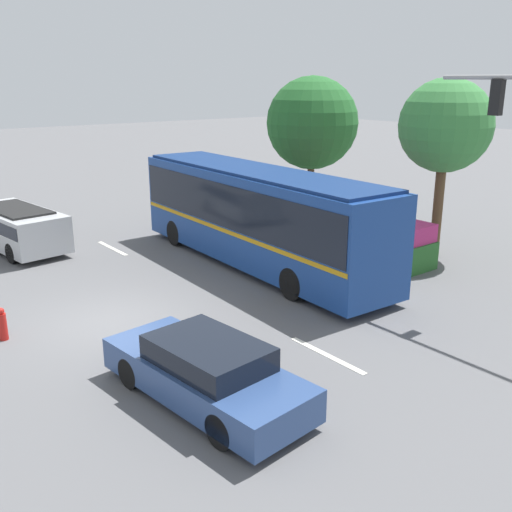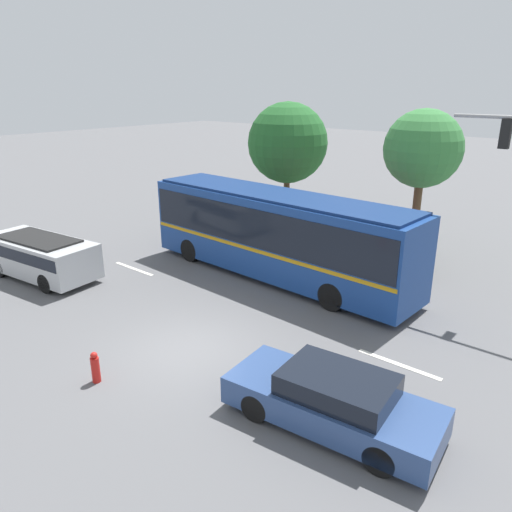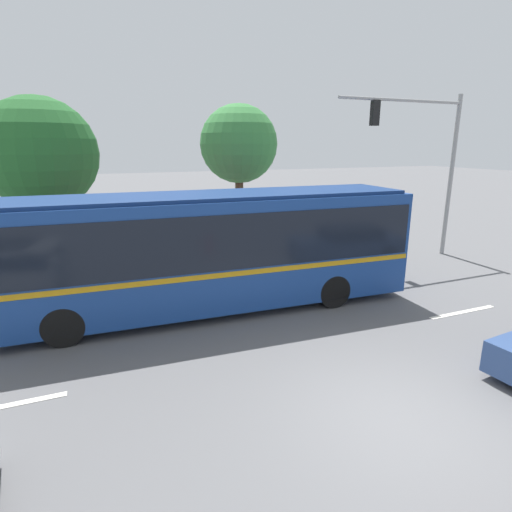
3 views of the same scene
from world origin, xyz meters
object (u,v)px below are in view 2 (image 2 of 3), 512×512
sedan_foreground (333,401)px  suv_left_lane (40,254)px  street_tree_centre (423,150)px  fire_hydrant (95,368)px  street_tree_left (288,143)px  city_bus (277,230)px

sedan_foreground → suv_left_lane: bearing=-7.5°
street_tree_centre → fire_hydrant: 15.69m
sedan_foreground → street_tree_centre: (-3.43, 12.54, 4.06)m
suv_left_lane → street_tree_centre: street_tree_centre is taller
fire_hydrant → street_tree_left: bearing=109.4°
street_tree_left → sedan_foreground: bearing=-50.3°
street_tree_left → street_tree_centre: size_ratio=1.02×
city_bus → fire_hydrant: size_ratio=13.75×
city_bus → sedan_foreground: bearing=138.1°
fire_hydrant → city_bus: bearing=96.0°
city_bus → street_tree_centre: (3.09, 6.10, 2.77)m
street_tree_left → street_tree_centre: street_tree_left is taller
street_tree_centre → fire_hydrant: (-2.16, -14.94, -4.29)m
suv_left_lane → street_tree_left: (2.49, 12.98, 3.39)m
city_bus → suv_left_lane: city_bus is taller
sedan_foreground → suv_left_lane: (-13.65, 0.44, 0.32)m
sedan_foreground → fire_hydrant: sedan_foreground is taller
street_tree_centre → sedan_foreground: bearing=-74.7°
street_tree_left → fire_hydrant: 17.22m
suv_left_lane → street_tree_centre: size_ratio=0.81×
suv_left_lane → street_tree_centre: bearing=-136.9°
city_bus → sedan_foreground: 9.25m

